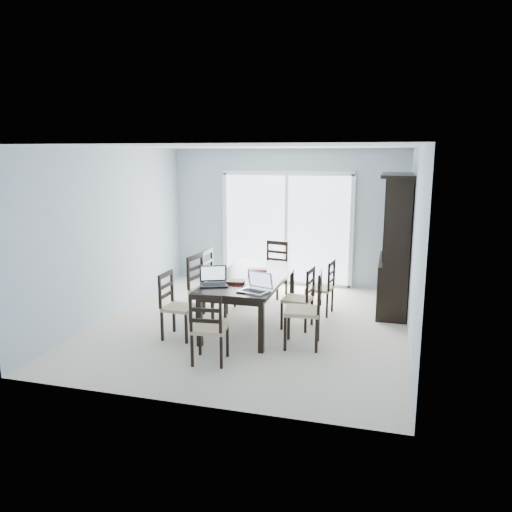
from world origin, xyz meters
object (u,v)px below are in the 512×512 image
object	(u,v)px
chair_right_mid	(304,291)
hot_tub	(278,248)
laptop_dark	(214,281)
chair_left_near	(173,298)
chair_end_near	(208,321)
cell_phone	(241,293)
china_hutch	(395,246)
laptop_silver	(254,288)
chair_right_far	(325,282)
chair_left_far	(214,273)
chair_end_far	(275,263)
dining_table	(251,281)
game_box	(257,271)
chair_left_mid	(202,280)
chair_right_near	(310,301)

from	to	relation	value
chair_right_mid	hot_tub	bearing A→B (deg)	24.26
laptop_dark	chair_left_near	bearing A→B (deg)	167.98
chair_end_near	cell_phone	distance (m)	0.67
china_hutch	hot_tub	world-z (taller)	china_hutch
laptop_silver	chair_right_mid	bearing A→B (deg)	78.83
chair_right_far	laptop_silver	world-z (taller)	chair_right_far
chair_left_far	chair_end_far	world-z (taller)	chair_left_far
dining_table	laptop_dark	bearing A→B (deg)	-116.40
game_box	laptop_silver	bearing A→B (deg)	-77.28
chair_left_mid	hot_tub	size ratio (longest dim) A/B	0.53
chair_end_far	cell_phone	xyz separation A→B (m)	(0.16, -2.58, 0.16)
china_hutch	game_box	xyz separation A→B (m)	(-1.97, -1.11, -0.29)
chair_right_near	hot_tub	xyz separation A→B (m)	(-1.36, 4.11, -0.13)
chair_right_near	hot_tub	size ratio (longest dim) A/B	0.55
chair_right_mid	chair_end_far	size ratio (longest dim) A/B	0.94
chair_right_mid	hot_tub	world-z (taller)	chair_right_mid
game_box	chair_right_near	bearing A→B (deg)	-39.48
dining_table	chair_right_near	size ratio (longest dim) A/B	1.85
laptop_silver	cell_phone	distance (m)	0.18
chair_right_mid	laptop_silver	bearing A→B (deg)	156.60
chair_end_far	hot_tub	bearing A→B (deg)	-66.96
chair_right_near	chair_end_near	xyz separation A→B (m)	(-1.08, -0.90, -0.07)
chair_right_mid	laptop_silver	distance (m)	1.05
laptop_silver	cell_phone	size ratio (longest dim) A/B	3.87
chair_left_far	hot_tub	bearing A→B (deg)	173.74
chair_right_near	game_box	bearing A→B (deg)	45.26
chair_right_mid	chair_right_far	world-z (taller)	chair_right_mid
dining_table	chair_end_near	bearing A→B (deg)	-93.74
china_hutch	chair_left_near	xyz separation A→B (m)	(-2.92, -2.03, -0.51)
china_hutch	laptop_silver	bearing A→B (deg)	-129.85
chair_left_far	game_box	bearing A→B (deg)	64.11
chair_end_far	chair_left_far	bearing A→B (deg)	66.41
china_hutch	cell_phone	world-z (taller)	china_hutch
chair_right_near	chair_right_mid	size ratio (longest dim) A/B	1.13
chair_right_mid	chair_right_far	xyz separation A→B (m)	(0.22, 0.73, -0.02)
cell_phone	hot_tub	bearing A→B (deg)	106.51
chair_end_near	chair_left_near	bearing A→B (deg)	129.99
chair_left_near	cell_phone	distance (m)	1.05
chair_end_near	hot_tub	world-z (taller)	chair_end_near
chair_right_mid	game_box	world-z (taller)	chair_right_mid
china_hutch	laptop_silver	size ratio (longest dim) A/B	5.15
chair_left_near	chair_left_mid	size ratio (longest dim) A/B	0.92
chair_left_mid	cell_phone	bearing A→B (deg)	52.99
china_hutch	chair_left_near	size ratio (longest dim) A/B	2.08
dining_table	laptop_silver	bearing A→B (deg)	-71.72
laptop_silver	game_box	size ratio (longest dim) A/B	1.52
dining_table	china_hutch	distance (m)	2.41
chair_left_near	chair_end_near	world-z (taller)	chair_left_near
chair_right_far	hot_tub	bearing A→B (deg)	33.38
laptop_silver	cell_phone	xyz separation A→B (m)	(-0.15, -0.09, -0.06)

